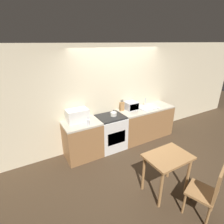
{
  "coord_description": "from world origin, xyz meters",
  "views": [
    {
      "loc": [
        -2.34,
        -2.77,
        2.62
      ],
      "look_at": [
        -0.4,
        0.6,
        1.05
      ],
      "focal_mm": 28.0,
      "sensor_mm": 36.0,
      "label": 1
    }
  ],
  "objects_px": {
    "bottle": "(88,122)",
    "toaster_oven": "(131,106)",
    "stove_range": "(111,132)",
    "kettle": "(114,113)",
    "microwave": "(77,115)",
    "dining_table": "(167,162)",
    "dining_chair": "(209,190)"
  },
  "relations": [
    {
      "from": "bottle",
      "to": "toaster_oven",
      "type": "xyz_separation_m",
      "value": [
        1.4,
        0.33,
        0.03
      ]
    },
    {
      "from": "stove_range",
      "to": "bottle",
      "type": "height_order",
      "value": "bottle"
    },
    {
      "from": "kettle",
      "to": "microwave",
      "type": "distance_m",
      "value": 0.9
    },
    {
      "from": "stove_range",
      "to": "microwave",
      "type": "distance_m",
      "value": 1.01
    },
    {
      "from": "stove_range",
      "to": "dining_table",
      "type": "bearing_deg",
      "value": -84.94
    },
    {
      "from": "kettle",
      "to": "microwave",
      "type": "xyz_separation_m",
      "value": [
        -0.88,
        0.14,
        0.08
      ]
    },
    {
      "from": "bottle",
      "to": "dining_chair",
      "type": "distance_m",
      "value": 2.52
    },
    {
      "from": "dining_table",
      "to": "toaster_oven",
      "type": "bearing_deg",
      "value": 73.45
    },
    {
      "from": "stove_range",
      "to": "kettle",
      "type": "bearing_deg",
      "value": -9.3
    },
    {
      "from": "kettle",
      "to": "dining_chair",
      "type": "bearing_deg",
      "value": -84.24
    },
    {
      "from": "stove_range",
      "to": "dining_table",
      "type": "relative_size",
      "value": 1.14
    },
    {
      "from": "toaster_oven",
      "to": "dining_table",
      "type": "height_order",
      "value": "toaster_oven"
    },
    {
      "from": "dining_table",
      "to": "dining_chair",
      "type": "bearing_deg",
      "value": -76.16
    },
    {
      "from": "stove_range",
      "to": "microwave",
      "type": "xyz_separation_m",
      "value": [
        -0.8,
        0.13,
        0.6
      ]
    },
    {
      "from": "stove_range",
      "to": "dining_table",
      "type": "xyz_separation_m",
      "value": [
        0.16,
        -1.77,
        0.2
      ]
    },
    {
      "from": "bottle",
      "to": "toaster_oven",
      "type": "relative_size",
      "value": 0.63
    },
    {
      "from": "bottle",
      "to": "stove_range",
      "type": "bearing_deg",
      "value": 15.95
    },
    {
      "from": "kettle",
      "to": "toaster_oven",
      "type": "height_order",
      "value": "toaster_oven"
    },
    {
      "from": "stove_range",
      "to": "toaster_oven",
      "type": "relative_size",
      "value": 2.75
    },
    {
      "from": "microwave",
      "to": "toaster_oven",
      "type": "bearing_deg",
      "value": 0.41
    },
    {
      "from": "stove_range",
      "to": "bottle",
      "type": "relative_size",
      "value": 4.39
    },
    {
      "from": "kettle",
      "to": "toaster_oven",
      "type": "xyz_separation_m",
      "value": [
        0.64,
        0.15,
        0.04
      ]
    },
    {
      "from": "kettle",
      "to": "dining_table",
      "type": "bearing_deg",
      "value": -87.5
    },
    {
      "from": "dining_table",
      "to": "kettle",
      "type": "bearing_deg",
      "value": 92.5
    },
    {
      "from": "dining_chair",
      "to": "kettle",
      "type": "bearing_deg",
      "value": 76.39
    },
    {
      "from": "kettle",
      "to": "toaster_oven",
      "type": "bearing_deg",
      "value": 13.12
    },
    {
      "from": "microwave",
      "to": "toaster_oven",
      "type": "xyz_separation_m",
      "value": [
        1.53,
        0.01,
        -0.04
      ]
    },
    {
      "from": "dining_table",
      "to": "stove_range",
      "type": "bearing_deg",
      "value": 95.06
    },
    {
      "from": "kettle",
      "to": "dining_chair",
      "type": "xyz_separation_m",
      "value": [
        0.25,
        -2.45,
        -0.44
      ]
    },
    {
      "from": "toaster_oven",
      "to": "dining_chair",
      "type": "height_order",
      "value": "toaster_oven"
    },
    {
      "from": "toaster_oven",
      "to": "microwave",
      "type": "bearing_deg",
      "value": -179.59
    },
    {
      "from": "toaster_oven",
      "to": "dining_chair",
      "type": "distance_m",
      "value": 2.67
    }
  ]
}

